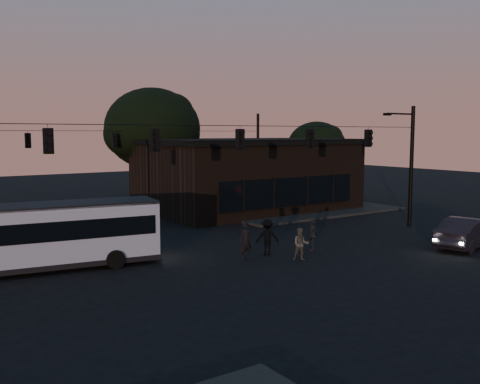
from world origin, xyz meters
TOP-DOWN VIEW (x-y plane):
  - ground at (0.00, 0.00)m, footprint 120.00×120.00m
  - sidewalk_far_right at (12.00, 14.00)m, footprint 14.00×10.00m
  - building at (9.00, 15.97)m, footprint 15.40×10.41m
  - tree_behind at (4.00, 22.00)m, footprint 7.60×7.60m
  - tree_right at (18.00, 18.00)m, footprint 5.20×5.20m
  - signal_rig_near at (0.00, 4.00)m, footprint 26.24×0.30m
  - signal_rig_far at (0.00, 20.00)m, footprint 26.24×0.30m
  - bus at (-9.01, 6.09)m, footprint 10.38×3.88m
  - car at (10.30, -1.70)m, footprint 4.98×2.51m
  - pedestrian_a at (-0.64, 2.59)m, footprint 0.68×0.46m
  - pedestrian_b at (1.37, 1.06)m, footprint 0.94×0.90m
  - pedestrian_c at (3.20, 2.24)m, footprint 0.99×0.79m
  - pedestrian_d at (0.82, 2.86)m, footprint 1.30×1.16m

SIDE VIEW (x-z plane):
  - ground at x=0.00m, z-range 0.00..0.00m
  - sidewalk_far_right at x=12.00m, z-range 0.00..0.15m
  - pedestrian_b at x=1.37m, z-range 0.00..1.52m
  - car at x=10.30m, z-range 0.00..1.57m
  - pedestrian_c at x=3.20m, z-range 0.00..1.57m
  - pedestrian_d at x=0.82m, z-range 0.00..1.74m
  - pedestrian_a at x=-0.64m, z-range 0.00..1.79m
  - bus at x=-9.01m, z-range 0.17..3.03m
  - building at x=9.00m, z-range 0.01..5.41m
  - signal_rig_far at x=0.00m, z-range 0.45..7.95m
  - signal_rig_near at x=0.00m, z-range 0.70..8.20m
  - tree_right at x=18.00m, z-range 1.20..8.06m
  - tree_behind at x=4.00m, z-range 1.48..10.91m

